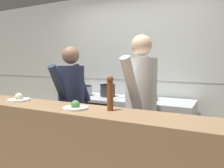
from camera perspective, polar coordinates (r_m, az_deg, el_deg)
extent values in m
cube|color=silver|center=(3.68, 5.07, 3.42)|extent=(8.00, 0.06, 2.60)
cube|color=gray|center=(3.66, 4.86, 1.05)|extent=(8.00, 0.00, 0.01)
cube|color=#232326|center=(3.66, -4.00, -10.41)|extent=(0.85, 0.70, 0.86)
cube|color=#B7BABF|center=(3.56, -4.05, -3.44)|extent=(0.87, 0.71, 0.04)
cube|color=#B7BABF|center=(3.37, -7.00, -10.71)|extent=(0.77, 0.03, 0.10)
cube|color=#B7BABF|center=(3.28, 11.26, -12.04)|extent=(1.05, 0.65, 0.91)
cube|color=black|center=(3.16, 9.49, -20.62)|extent=(1.03, 0.04, 0.10)
cube|color=#93704C|center=(2.28, -10.38, -18.68)|extent=(2.62, 0.45, 1.02)
cylinder|color=#B7BABF|center=(3.64, -7.61, -1.72)|extent=(0.30, 0.30, 0.16)
cylinder|color=#B7BABF|center=(3.63, -7.63, -0.59)|extent=(0.32, 0.32, 0.01)
cylinder|color=#2D2D33|center=(3.49, -1.15, -1.70)|extent=(0.24, 0.24, 0.19)
cylinder|color=#2D2D33|center=(3.48, -1.15, -0.24)|extent=(0.25, 0.25, 0.01)
cone|color=#B7BABF|center=(3.14, 10.72, -3.59)|extent=(0.23, 0.23, 0.08)
cylinder|color=white|center=(2.68, -23.13, -3.80)|extent=(0.25, 0.25, 0.02)
sphere|color=beige|center=(2.68, -23.16, -3.13)|extent=(0.09, 0.09, 0.09)
cylinder|color=white|center=(2.06, -9.54, -6.19)|extent=(0.24, 0.24, 0.02)
sphere|color=#4C8C47|center=(2.05, -9.55, -5.36)|extent=(0.08, 0.08, 0.08)
cylinder|color=brown|center=(1.94, -0.50, -3.22)|extent=(0.06, 0.06, 0.26)
sphere|color=brown|center=(1.93, -0.50, 1.34)|extent=(0.06, 0.06, 0.06)
cube|color=black|center=(3.00, -10.33, -15.15)|extent=(0.30, 0.21, 0.77)
cylinder|color=#262D4C|center=(2.82, -10.59, -1.72)|extent=(0.37, 0.37, 0.63)
sphere|color=#8C664C|center=(2.80, -10.75, 7.39)|extent=(0.22, 0.22, 0.22)
cylinder|color=#262D4C|center=(2.96, -7.98, 0.11)|extent=(0.13, 0.33, 0.53)
cylinder|color=#262D4C|center=(2.68, -13.53, -0.58)|extent=(0.13, 0.33, 0.53)
cube|color=black|center=(2.66, 7.36, -17.28)|extent=(0.33, 0.25, 0.82)
cylinder|color=white|center=(2.47, 7.58, -1.10)|extent=(0.41, 0.41, 0.68)
sphere|color=beige|center=(2.46, 7.73, 10.01)|extent=(0.23, 0.23, 0.23)
cylinder|color=white|center=(2.64, 9.85, 1.05)|extent=(0.16, 0.35, 0.57)
cylinder|color=white|center=(2.28, 5.00, 0.38)|extent=(0.16, 0.35, 0.57)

